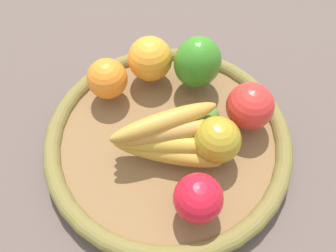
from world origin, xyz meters
TOP-DOWN VIEW (x-y plane):
  - ground_plane at (0.00, 0.00)m, footprint 2.40×2.40m
  - basket at (0.00, 0.00)m, footprint 0.43×0.43m
  - lime_0 at (0.06, -0.03)m, footprint 0.04×0.04m
  - banana_bunch at (-0.02, -0.02)m, footprint 0.18×0.16m
  - orange_0 at (0.06, 0.12)m, footprint 0.11×0.11m
  - bell_pepper at (0.11, 0.05)m, footprint 0.10×0.10m
  - apple_1 at (0.03, -0.08)m, footprint 0.10×0.10m
  - apple_0 at (0.12, -0.07)m, footprint 0.09×0.09m
  - apple_2 at (-0.05, -0.13)m, footprint 0.10×0.10m
  - orange_1 at (-0.02, 0.14)m, footprint 0.10×0.10m

SIDE VIEW (x-z plane):
  - ground_plane at x=0.00m, z-range 0.00..0.00m
  - basket at x=0.00m, z-range 0.00..0.04m
  - lime_0 at x=0.06m, z-range 0.04..0.08m
  - apple_2 at x=-0.05m, z-range 0.04..0.11m
  - orange_1 at x=-0.02m, z-range 0.04..0.11m
  - banana_bunch at x=-0.02m, z-range 0.04..0.11m
  - apple_1 at x=0.03m, z-range 0.04..0.11m
  - apple_0 at x=0.12m, z-range 0.04..0.12m
  - orange_0 at x=0.06m, z-range 0.04..0.12m
  - bell_pepper at x=0.11m, z-range 0.04..0.14m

